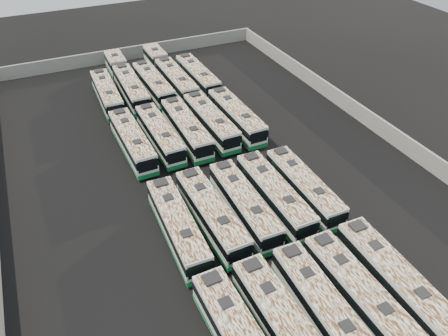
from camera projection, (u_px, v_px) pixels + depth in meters
The scene contains 21 objects.
ground at pixel (216, 178), 48.04m from camera, with size 140.00×140.00×0.00m, color black.
perimeter_wall at pixel (216, 170), 47.38m from camera, with size 45.20×73.20×2.20m.
bus_front_left at pixel (285, 327), 31.21m from camera, with size 2.71×11.93×3.35m.
bus_front_center at pixel (323, 309), 32.44m from camera, with size 2.75×11.68×3.28m.
bus_front_right at pixel (359, 294), 33.53m from camera, with size 2.59×11.65×3.27m.
bus_front_far_right at pixel (393, 280), 34.62m from camera, with size 2.71×11.92×3.35m.
bus_midfront_far_left at pixel (178, 226), 39.52m from camera, with size 2.76×11.72×3.29m.
bus_midfront_left at pixel (211, 214), 40.76m from camera, with size 2.76×11.85×3.32m.
bus_midfront_center at pixel (244, 205), 41.92m from camera, with size 2.67×11.62×3.26m.
bus_midfront_right at pixel (274, 195), 43.01m from camera, with size 2.55×11.86×3.34m.
bus_midfront_far_right at pixel (304, 187), 44.08m from camera, with size 2.57×11.43×3.21m.
bus_midback_far_left at pixel (132, 141), 50.84m from camera, with size 2.73×11.79×3.31m.
bus_midback_left at pixel (160, 135), 52.07m from camera, with size 2.63×11.53×3.24m.
bus_midback_center at pixel (186, 129), 53.06m from camera, with size 2.63×11.91×3.35m.
bus_midback_right at pixel (211, 122), 54.41m from camera, with size 2.76×11.91×3.34m.
bus_midback_far_right at pixel (236, 116), 55.42m from camera, with size 2.67×11.91×3.35m.
bus_back_far_left at pixel (107, 94), 60.59m from camera, with size 2.70×11.51×3.23m.
bus_back_left at pixel (126, 80), 64.05m from camera, with size 2.80×18.44×3.34m.
bus_back_center at pixel (154, 85), 62.80m from camera, with size 2.80×11.86×3.32m.
bus_back_right at pixel (169, 73), 66.07m from camera, with size 2.69×18.38×3.33m.
bus_back_far_right at pixel (198, 76), 65.08m from camera, with size 2.63×11.75×3.30m.
Camera 1 is at (-15.12, -34.82, 29.47)m, focal length 35.00 mm.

